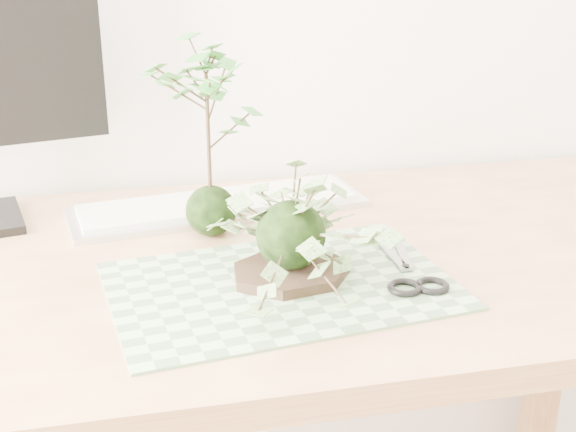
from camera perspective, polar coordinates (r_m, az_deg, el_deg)
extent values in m
cube|color=tan|center=(1.18, -4.88, -4.17)|extent=(1.60, 0.70, 0.04)
cube|color=tan|center=(1.83, 18.02, -8.36)|extent=(0.06, 0.06, 0.70)
cube|color=#4E6F4E|center=(1.09, -0.49, -4.99)|extent=(0.49, 0.36, 0.00)
cylinder|color=black|center=(1.11, 0.20, -3.99)|extent=(0.20, 0.20, 0.01)
sphere|color=black|center=(1.09, 0.21, -1.37)|extent=(0.10, 0.10, 0.10)
sphere|color=black|center=(1.25, -5.49, 0.38)|extent=(0.08, 0.08, 0.08)
cylinder|color=#312416|center=(1.21, -5.68, 5.43)|extent=(0.01, 0.01, 0.19)
cube|color=silver|center=(1.36, -4.95, 0.63)|extent=(0.51, 0.21, 0.01)
cube|color=silver|center=(1.36, -4.96, 1.00)|extent=(0.47, 0.18, 0.01)
cube|color=gray|center=(1.18, 7.14, -2.79)|extent=(0.02, 0.12, 0.00)
cube|color=gray|center=(1.19, 7.91, -2.71)|extent=(0.03, 0.12, 0.00)
torus|color=black|center=(1.08, 8.54, -5.06)|extent=(0.05, 0.05, 0.01)
torus|color=black|center=(1.10, 10.39, -4.84)|extent=(0.05, 0.05, 0.01)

